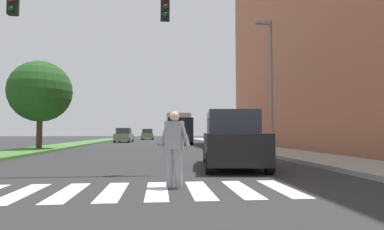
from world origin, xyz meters
name	(u,v)px	position (x,y,z in m)	size (l,w,h in m)	color
ground_plane	(148,146)	(0.00, 30.00, 0.00)	(140.00, 140.00, 0.00)	#2D2D30
crosswalk	(113,191)	(0.00, 8.59, 0.00)	(7.65, 2.20, 0.01)	silver
median_strip	(59,147)	(-7.02, 28.00, 0.07)	(2.89, 64.00, 0.15)	#477A38
tree_far	(40,92)	(-6.89, 23.44, 3.90)	(4.02, 4.02, 5.78)	#4C3823
sidewalk_right	(241,146)	(7.85, 28.00, 0.07)	(3.00, 64.00, 0.15)	#9E9991
traffic_light_gantry	(10,27)	(-3.48, 11.55, 4.34)	(8.29, 0.30, 6.00)	gold
street_lamp_right	(270,73)	(7.25, 19.22, 4.59)	(1.02, 0.24, 7.50)	slate
pedestrian_performer	(174,145)	(1.28, 8.94, 0.93)	(0.71, 0.41, 1.69)	gray
suv_crossing	(232,140)	(3.50, 12.82, 0.93)	(2.47, 4.80, 1.97)	black
sedan_midblock	(179,137)	(2.84, 32.23, 0.78)	(2.00, 4.59, 1.68)	navy
sedan_distant	(124,136)	(-3.31, 40.70, 0.79)	(1.99, 4.58, 1.71)	gray
sedan_far_horizon	(148,135)	(-0.94, 53.84, 0.80)	(1.97, 4.16, 1.74)	gray
truck_box_delivery	(179,128)	(2.86, 33.25, 1.63)	(2.40, 6.20, 3.10)	black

